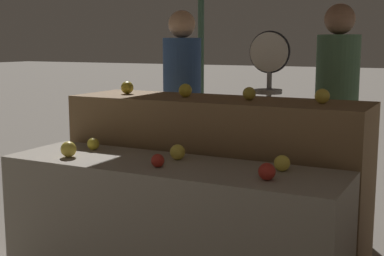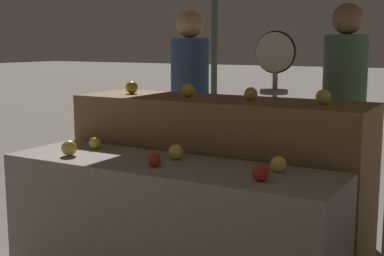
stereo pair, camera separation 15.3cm
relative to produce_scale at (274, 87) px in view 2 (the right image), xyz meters
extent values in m
cylinder|color=#33513D|center=(-1.43, 1.81, 0.11)|extent=(0.07, 0.07, 2.40)
cube|color=gray|center=(-0.13, -1.22, -0.71)|extent=(1.89, 0.55, 0.76)
cube|color=olive|center=(-0.13, -0.62, -0.56)|extent=(1.89, 0.55, 1.05)
sphere|color=yellow|center=(-0.72, -1.33, -0.28)|extent=(0.09, 0.09, 0.09)
sphere|color=#AD281E|center=(-0.14, -1.32, -0.29)|extent=(0.07, 0.07, 0.07)
sphere|color=#AD281E|center=(0.45, -1.31, -0.29)|extent=(0.08, 0.08, 0.08)
sphere|color=gold|center=(-0.72, -1.10, -0.29)|extent=(0.07, 0.07, 0.07)
sphere|color=yellow|center=(-0.14, -1.11, -0.29)|extent=(0.09, 0.09, 0.09)
sphere|color=yellow|center=(0.46, -1.11, -0.29)|extent=(0.08, 0.08, 0.08)
sphere|color=gold|center=(-0.80, -0.61, 0.01)|extent=(0.09, 0.09, 0.09)
sphere|color=gold|center=(-0.34, -0.63, 0.01)|extent=(0.09, 0.09, 0.09)
sphere|color=gold|center=(0.09, -0.62, 0.01)|extent=(0.08, 0.08, 0.08)
sphere|color=yellow|center=(0.53, -0.61, 0.01)|extent=(0.09, 0.09, 0.09)
cylinder|color=#99999E|center=(0.00, 0.01, -0.40)|extent=(0.04, 0.04, 1.36)
cylinder|color=black|center=(0.00, 0.01, 0.25)|extent=(0.30, 0.01, 0.30)
cylinder|color=silver|center=(0.00, -0.01, 0.25)|extent=(0.28, 0.02, 0.28)
cylinder|color=#99999E|center=(0.00, -0.01, 0.04)|extent=(0.01, 0.01, 0.14)
cylinder|color=#99999E|center=(0.00, -0.01, -0.03)|extent=(0.20, 0.20, 0.03)
cube|color=#2D2D38|center=(0.42, 0.31, -0.70)|extent=(0.24, 0.15, 0.78)
cylinder|color=#476B4C|center=(0.42, 0.31, 0.03)|extent=(0.33, 0.33, 0.68)
sphere|color=#936B51|center=(0.42, 0.31, 0.48)|extent=(0.22, 0.22, 0.22)
cube|color=#2D2D38|center=(-0.79, 0.17, -0.70)|extent=(0.26, 0.19, 0.77)
cylinder|color=#2D4C84|center=(-0.79, 0.17, 0.02)|extent=(0.37, 0.37, 0.67)
sphere|color=tan|center=(-0.79, 0.17, 0.46)|extent=(0.22, 0.22, 0.22)
camera|label=1|loc=(1.25, -3.65, 0.31)|focal=50.00mm
camera|label=2|loc=(1.38, -3.58, 0.31)|focal=50.00mm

